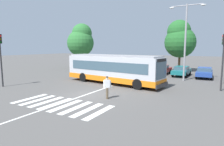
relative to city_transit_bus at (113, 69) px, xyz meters
The scene contains 15 objects.
ground_plane 5.82m from the city_transit_bus, 79.92° to the right, with size 160.00×160.00×0.00m, color #514F4C.
city_transit_bus is the anchor object (origin of this frame).
pedestrian_crossing_street 6.37m from the city_transit_bus, 64.41° to the right, with size 0.48×0.45×1.72m.
parked_car_champagne 9.61m from the city_transit_bus, 105.49° to the left, with size 2.04×4.59×1.35m.
parked_car_white 9.17m from the city_transit_bus, 89.07° to the left, with size 1.96×4.54×1.35m.
parked_car_red 9.85m from the city_transit_bus, 74.42° to the left, with size 2.02×4.57×1.35m.
parked_car_teal 10.74m from the city_transit_bus, 59.25° to the left, with size 1.96×4.54×1.35m.
parked_car_blue 12.26m from the city_transit_bus, 47.36° to the left, with size 2.00×4.57×1.35m.
traffic_light_near_corner 11.24m from the city_transit_bus, 140.86° to the right, with size 0.33×0.32×5.14m.
traffic_light_far_corner 10.48m from the city_transit_bus, ahead, with size 0.33×0.32×5.01m.
twin_arm_street_lamp 9.23m from the city_transit_bus, 41.13° to the left, with size 3.94×0.32×8.67m.
background_tree_left 16.82m from the city_transit_bus, 140.43° to the left, with size 4.87×4.87×8.18m.
background_tree_right 15.37m from the city_transit_bus, 74.25° to the left, with size 4.85×4.85×8.16m.
crosswalk_painted_stripes 8.83m from the city_transit_bus, 84.64° to the right, with size 6.82×3.07×0.01m.
lane_center_line 3.90m from the city_transit_bus, 80.26° to the right, with size 0.16×24.00×0.01m, color silver.
Camera 1 is at (9.24, -12.55, 3.89)m, focal length 31.16 mm.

